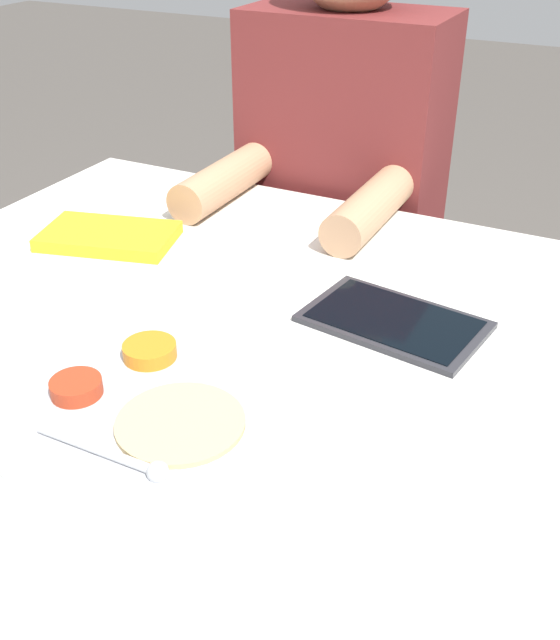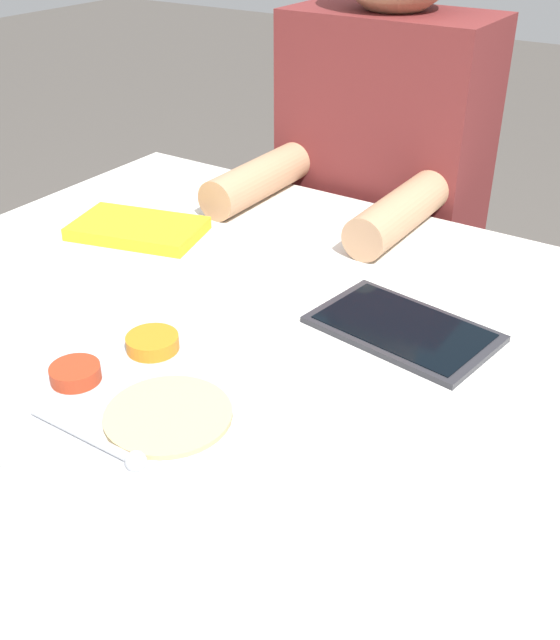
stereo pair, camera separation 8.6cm
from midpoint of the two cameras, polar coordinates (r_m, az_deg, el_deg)
The scene contains 5 objects.
dining_table at distance 1.15m, azimuth -7.25°, elevation -17.68°, with size 1.11×1.08×0.71m.
thali_tray at distance 0.84m, azimuth -13.22°, elevation -6.30°, with size 0.33×0.33×0.03m.
red_notebook at distance 1.23m, azimuth -14.91°, elevation 6.07°, with size 0.23×0.17×0.02m.
tablet_device at distance 0.97m, azimuth 6.18°, elevation -0.19°, with size 0.24×0.17×0.01m.
person_diner at distance 1.53m, azimuth 2.87°, elevation 6.31°, with size 0.37×0.46×1.21m.
Camera 1 is at (0.42, -0.63, 1.21)m, focal length 42.00 mm.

